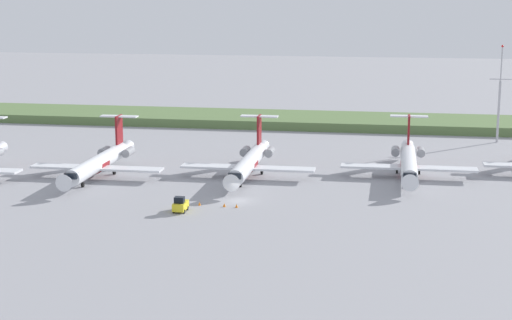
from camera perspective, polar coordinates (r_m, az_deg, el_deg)
ground_plane at (r=152.33m, az=0.86°, el=-0.08°), size 500.00×500.00×0.00m
grass_berm at (r=194.73m, az=2.83°, el=2.80°), size 320.00×20.00×2.02m
regional_jet_second at (r=141.85m, az=-10.86°, el=-0.13°), size 22.81×31.00×9.00m
regional_jet_third at (r=139.40m, az=-0.48°, el=-0.12°), size 22.81×31.00×9.00m
regional_jet_fourth at (r=141.88m, az=10.61°, el=-0.12°), size 22.81×31.00×9.00m
antenna_mast at (r=177.38m, az=16.62°, el=3.89°), size 4.40×0.50×20.31m
baggage_tug at (r=117.98m, az=-5.31°, el=-3.14°), size 1.72×3.20×2.30m
safety_cone_front_marker at (r=121.31m, az=-3.96°, el=-3.05°), size 0.44×0.44×0.55m
safety_cone_mid_marker at (r=120.34m, az=-2.23°, el=-3.15°), size 0.44×0.44×0.55m
safety_cone_rear_marker at (r=119.82m, az=-1.37°, el=-3.21°), size 0.44×0.44×0.55m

